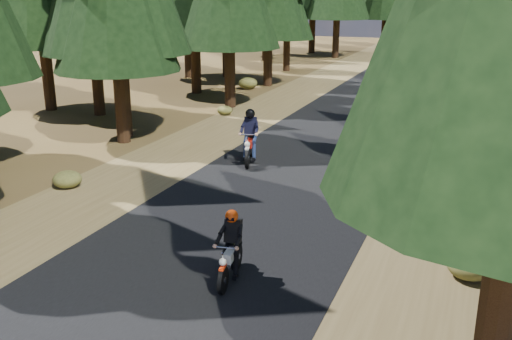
{
  "coord_description": "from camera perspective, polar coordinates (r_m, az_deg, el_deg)",
  "views": [
    {
      "loc": [
        5.15,
        -11.29,
        5.44
      ],
      "look_at": [
        0.0,
        1.5,
        1.1
      ],
      "focal_mm": 40.0,
      "sensor_mm": 36.0,
      "label": 1
    }
  ],
  "objects": [
    {
      "name": "rider_lead",
      "position": [
        11.21,
        -2.58,
        -8.8
      ],
      "size": [
        0.71,
        1.65,
        1.42
      ],
      "rotation": [
        0.0,
        0.0,
        3.29
      ],
      "color": "silver",
      "rests_on": "road"
    },
    {
      "name": "road",
      "position": [
        17.92,
        4.18,
        -0.22
      ],
      "size": [
        6.0,
        100.0,
        0.01
      ],
      "primitive_type": "cube",
      "color": "black",
      "rests_on": "ground"
    },
    {
      "name": "shoulder_r",
      "position": [
        17.18,
        18.95,
        -1.96
      ],
      "size": [
        3.2,
        100.0,
        0.01
      ],
      "primitive_type": "cube",
      "color": "brown",
      "rests_on": "ground"
    },
    {
      "name": "rider_follow",
      "position": [
        18.73,
        -0.64,
        2.48
      ],
      "size": [
        1.11,
        2.07,
        1.77
      ],
      "rotation": [
        0.0,
        0.0,
        3.42
      ],
      "color": "#9C140A",
      "rests_on": "road"
    },
    {
      "name": "shoulder_l",
      "position": [
        19.74,
        -8.62,
        1.29
      ],
      "size": [
        3.2,
        100.0,
        0.01
      ],
      "primitive_type": "cube",
      "color": "brown",
      "rests_on": "ground"
    },
    {
      "name": "understory_shrubs",
      "position": [
        20.2,
        12.04,
        2.27
      ],
      "size": [
        16.87,
        29.91,
        0.66
      ],
      "color": "#474C1E",
      "rests_on": "ground"
    },
    {
      "name": "ground",
      "position": [
        13.55,
        -2.39,
        -6.22
      ],
      "size": [
        120.0,
        120.0,
        0.0
      ],
      "primitive_type": "plane",
      "color": "#443318",
      "rests_on": "ground"
    }
  ]
}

